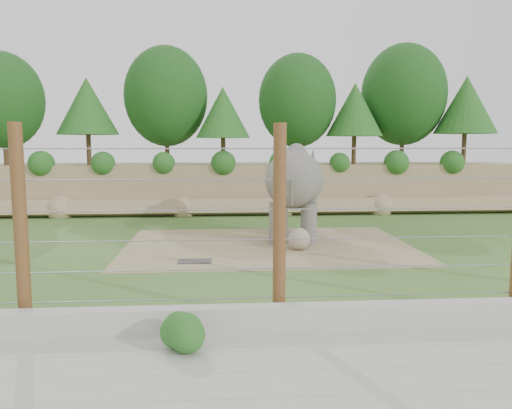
{
  "coord_description": "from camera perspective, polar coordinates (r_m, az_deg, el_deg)",
  "views": [
    {
      "loc": [
        -1.17,
        -14.23,
        3.6
      ],
      "look_at": [
        0.0,
        2.0,
        1.6
      ],
      "focal_mm": 35.0,
      "sensor_mm": 36.0,
      "label": 1
    }
  ],
  "objects": [
    {
      "name": "walkway_shrub",
      "position": [
        9.07,
        -8.46,
        -14.14
      ],
      "size": [
        0.66,
        0.66,
        0.66
      ],
      "primitive_type": "sphere",
      "color": "#1C5E1A",
      "rests_on": "walkway"
    },
    {
      "name": "drain_grate",
      "position": [
        15.39,
        -7.01,
        -6.44
      ],
      "size": [
        1.0,
        0.6,
        0.03
      ],
      "primitive_type": "cube",
      "color": "#262628",
      "rests_on": "dirt_patch"
    },
    {
      "name": "dirt_patch",
      "position": [
        17.68,
        1.39,
        -4.71
      ],
      "size": [
        10.0,
        7.0,
        0.02
      ],
      "primitive_type": "cube",
      "color": "#927E56",
      "rests_on": "ground"
    },
    {
      "name": "stone_ball",
      "position": [
        16.93,
        4.93,
        -3.93
      ],
      "size": [
        0.75,
        0.75,
        0.75
      ],
      "primitive_type": "sphere",
      "color": "gray",
      "rests_on": "dirt_patch"
    },
    {
      "name": "retaining_wall",
      "position": [
        9.89,
        2.99,
        -12.8
      ],
      "size": [
        26.0,
        0.35,
        0.5
      ],
      "primitive_type": "cube",
      "color": "#ACA9A0",
      "rests_on": "ground"
    },
    {
      "name": "walkway",
      "position": [
        8.16,
        4.82,
        -19.16
      ],
      "size": [
        26.0,
        4.0,
        0.01
      ],
      "primitive_type": "cube",
      "color": "#ACA9A0",
      "rests_on": "ground"
    },
    {
      "name": "ground",
      "position": [
        14.73,
        0.56,
        -7.14
      ],
      "size": [
        90.0,
        90.0,
        0.0
      ],
      "primitive_type": "plane",
      "color": "#376424",
      "rests_on": "ground"
    },
    {
      "name": "barrier_fence",
      "position": [
        9.93,
        2.7,
        -2.27
      ],
      "size": [
        20.26,
        0.26,
        4.0
      ],
      "color": "#513118",
      "rests_on": "ground"
    },
    {
      "name": "back_embankment",
      "position": [
        26.97,
        -0.39,
        7.78
      ],
      "size": [
        30.0,
        5.52,
        8.77
      ],
      "color": "#8E7C5B",
      "rests_on": "ground"
    },
    {
      "name": "elephant",
      "position": [
        18.62,
        4.37,
        1.29
      ],
      "size": [
        2.64,
        4.6,
        3.5
      ],
      "primitive_type": null,
      "rotation": [
        0.0,
        0.0,
        -0.19
      ],
      "color": "#59554F",
      "rests_on": "ground"
    }
  ]
}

